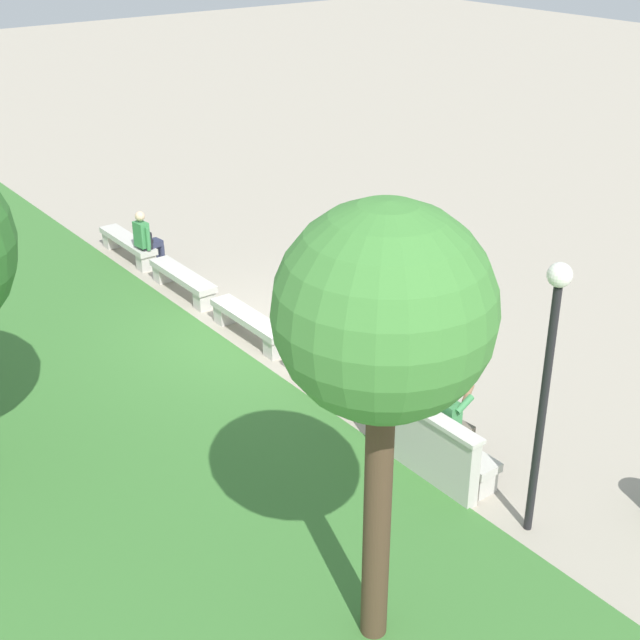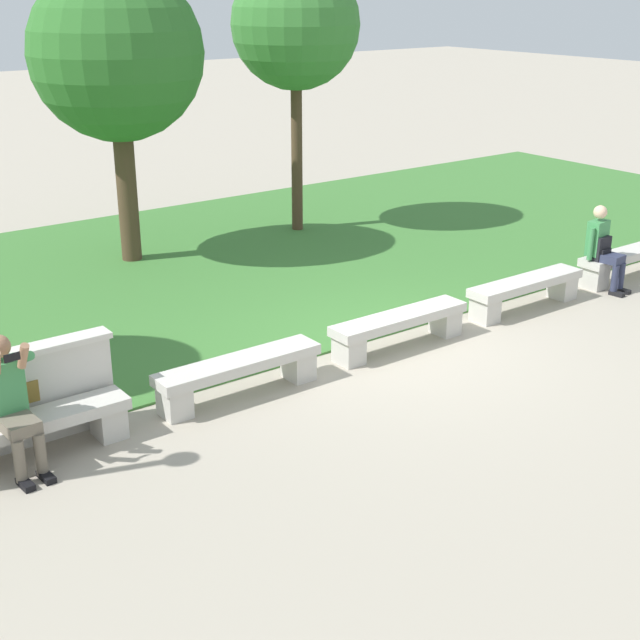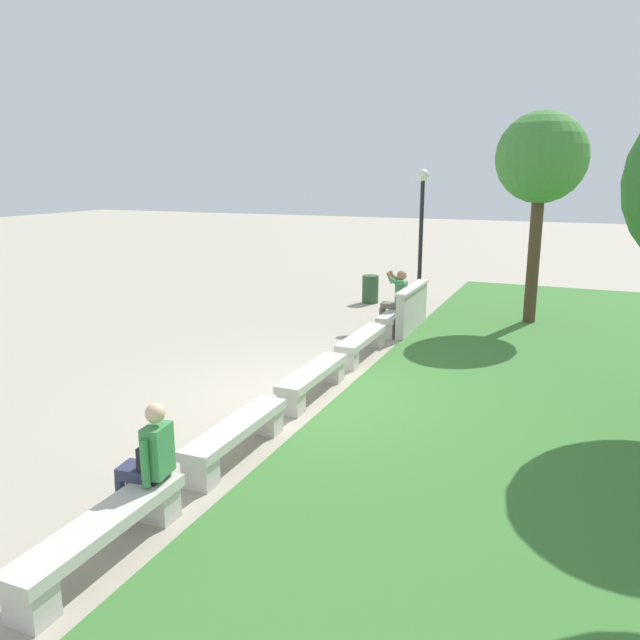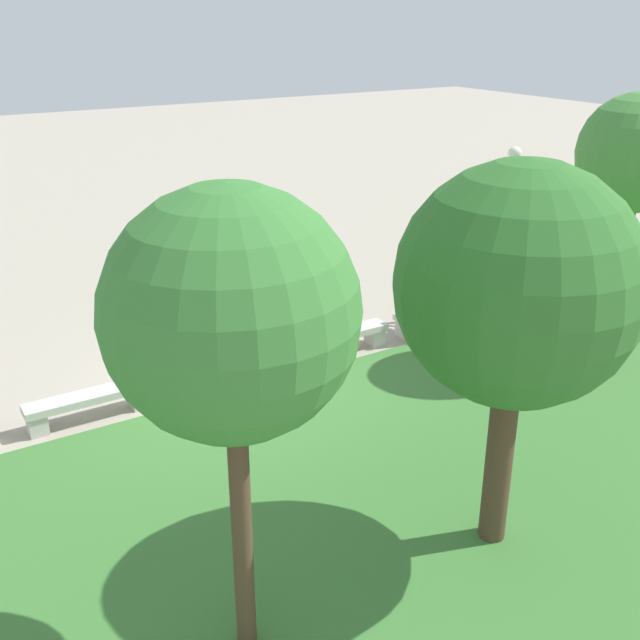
# 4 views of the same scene
# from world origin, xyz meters

# --- Properties ---
(ground_plane) EXTENTS (80.00, 80.00, 0.00)m
(ground_plane) POSITION_xyz_m (0.00, 0.00, 0.00)
(ground_plane) COLOR #A89E8C
(grass_strip) EXTENTS (23.39, 8.00, 0.03)m
(grass_strip) POSITION_xyz_m (0.00, 4.38, 0.01)
(grass_strip) COLOR #3D7533
(grass_strip) RESTS_ON ground
(bench_main) EXTENTS (1.97, 0.40, 0.45)m
(bench_main) POSITION_xyz_m (-4.71, 0.00, 0.30)
(bench_main) COLOR beige
(bench_main) RESTS_ON ground
(bench_near) EXTENTS (1.97, 0.40, 0.45)m
(bench_near) POSITION_xyz_m (-2.35, 0.00, 0.30)
(bench_near) COLOR beige
(bench_near) RESTS_ON ground
(bench_mid) EXTENTS (1.97, 0.40, 0.45)m
(bench_mid) POSITION_xyz_m (-0.00, 0.00, 0.30)
(bench_mid) COLOR beige
(bench_mid) RESTS_ON ground
(bench_far) EXTENTS (1.97, 0.40, 0.45)m
(bench_far) POSITION_xyz_m (2.35, 0.00, 0.30)
(bench_far) COLOR beige
(bench_far) RESTS_ON ground
(bench_end) EXTENTS (1.97, 0.40, 0.45)m
(bench_end) POSITION_xyz_m (4.71, 0.00, 0.30)
(bench_end) COLOR beige
(bench_end) RESTS_ON ground
(backrest_wall_with_plaque) EXTENTS (2.04, 0.24, 1.01)m
(backrest_wall_with_plaque) POSITION_xyz_m (-4.71, 0.34, 0.52)
(backrest_wall_with_plaque) COLOR beige
(backrest_wall_with_plaque) RESTS_ON ground
(person_photographer) EXTENTS (0.49, 0.74, 1.32)m
(person_photographer) POSITION_xyz_m (-4.86, -0.08, 0.74)
(person_photographer) COLOR black
(person_photographer) RESTS_ON ground
(person_distant) EXTENTS (0.48, 0.70, 1.26)m
(person_distant) POSITION_xyz_m (3.94, -0.07, 0.67)
(person_distant) COLOR black
(person_distant) RESTS_ON ground
(backpack) EXTENTS (0.28, 0.24, 0.43)m
(backpack) POSITION_xyz_m (3.92, -0.03, 0.63)
(backpack) COLOR black
(backpack) RESTS_ON bench_end
(tree_behind_wall) EXTENTS (2.02, 2.02, 4.79)m
(tree_behind_wall) POSITION_xyz_m (-6.54, 2.69, 3.72)
(tree_behind_wall) COLOR #4C3826
(tree_behind_wall) RESTS_ON ground
(lamp_post) EXTENTS (0.28, 0.28, 3.53)m
(lamp_post) POSITION_xyz_m (-6.38, 0.07, 2.34)
(lamp_post) COLOR black
(lamp_post) RESTS_ON ground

